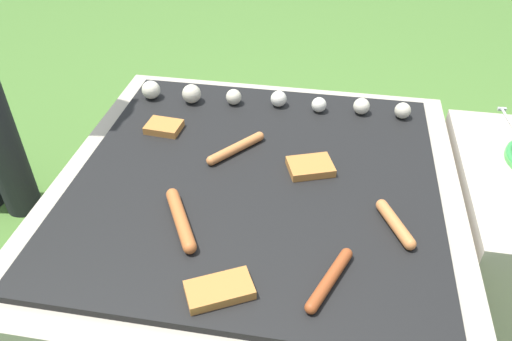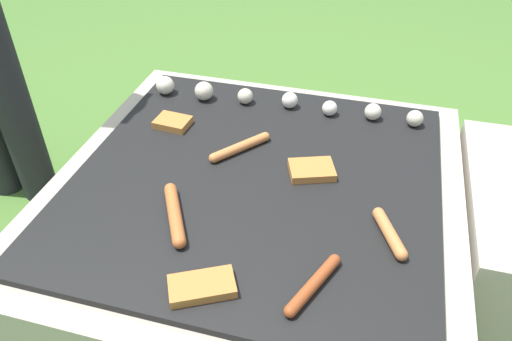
{
  "view_description": "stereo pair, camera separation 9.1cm",
  "coord_description": "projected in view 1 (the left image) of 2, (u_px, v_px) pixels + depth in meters",
  "views": [
    {
      "loc": [
        0.16,
        -0.92,
        1.14
      ],
      "look_at": [
        0.0,
        0.0,
        0.4
      ],
      "focal_mm": 35.0,
      "sensor_mm": 36.0,
      "label": 1
    },
    {
      "loc": [
        0.25,
        -0.9,
        1.14
      ],
      "look_at": [
        0.0,
        0.0,
        0.4
      ],
      "focal_mm": 35.0,
      "sensor_mm": 36.0,
      "label": 2
    }
  ],
  "objects": [
    {
      "name": "mushroom_row",
      "position": [
        256.0,
        98.0,
        1.45
      ],
      "size": [
        0.78,
        0.07,
        0.06
      ],
      "color": "beige",
      "rests_on": "grill"
    },
    {
      "name": "sausage_mid_left",
      "position": [
        395.0,
        224.0,
        1.06
      ],
      "size": [
        0.08,
        0.14,
        0.03
      ],
      "color": "#C6753D",
      "rests_on": "grill"
    },
    {
      "name": "ground_plane",
      "position": [
        256.0,
        279.0,
        1.44
      ],
      "size": [
        14.0,
        14.0,
        0.0
      ],
      "primitive_type": "plane",
      "color": "#47702D"
    },
    {
      "name": "sausage_back_center",
      "position": [
        330.0,
        279.0,
        0.94
      ],
      "size": [
        0.08,
        0.16,
        0.02
      ],
      "color": "#93421E",
      "rests_on": "grill"
    },
    {
      "name": "sausage_front_center",
      "position": [
        181.0,
        219.0,
        1.07
      ],
      "size": [
        0.11,
        0.18,
        0.03
      ],
      "color": "#B7602D",
      "rests_on": "grill"
    },
    {
      "name": "sausage_front_left",
      "position": [
        236.0,
        148.0,
        1.28
      ],
      "size": [
        0.13,
        0.15,
        0.02
      ],
      "color": "#C6753D",
      "rests_on": "grill"
    },
    {
      "name": "bread_slice_left",
      "position": [
        164.0,
        127.0,
        1.36
      ],
      "size": [
        0.1,
        0.08,
        0.02
      ],
      "color": "#B27033",
      "rests_on": "grill"
    },
    {
      "name": "grill",
      "position": [
        256.0,
        233.0,
        1.32
      ],
      "size": [
        0.98,
        0.98,
        0.38
      ],
      "color": "#A89E8C",
      "rests_on": "ground_plane"
    },
    {
      "name": "bread_slice_center",
      "position": [
        219.0,
        290.0,
        0.93
      ],
      "size": [
        0.14,
        0.12,
        0.02
      ],
      "color": "#B27033",
      "rests_on": "grill"
    },
    {
      "name": "bread_slice_right",
      "position": [
        310.0,
        167.0,
        1.22
      ],
      "size": [
        0.13,
        0.11,
        0.02
      ],
      "color": "#B27033",
      "rests_on": "grill"
    }
  ]
}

